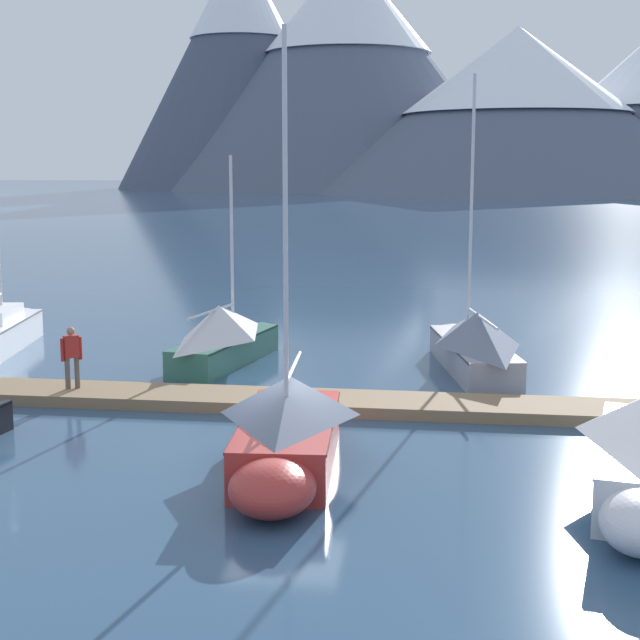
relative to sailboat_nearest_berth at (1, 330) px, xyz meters
name	(u,v)px	position (x,y,z in m)	size (l,w,h in m)	color
ground_plane	(286,453)	(11.87, -10.94, -0.60)	(700.00, 700.00, 0.00)	#2D4C6B
mountain_west_summit	(241,63)	(-38.17, 221.94, 32.34)	(66.33, 66.33, 63.59)	#424C60
mountain_central_massif	(347,66)	(-9.40, 217.09, 30.67)	(95.46, 95.46, 59.87)	#4C566B
mountain_shoulder_ridge	(516,105)	(31.43, 189.73, 18.90)	(93.70, 93.70, 36.66)	#4C566B
dock	(310,402)	(11.87, -6.94, -0.46)	(26.36, 2.43, 0.30)	#846B4C
sailboat_nearest_berth	(1,330)	(0.00, 0.00, 0.00)	(2.60, 6.97, 7.21)	white
sailboat_mid_dock_port	(225,335)	(8.42, -1.80, 0.32)	(2.70, 6.57, 6.59)	#336B56
sailboat_mid_dock_starboard	(287,430)	(12.09, -12.12, 0.26)	(2.36, 6.59, 8.95)	#B2332D
sailboat_far_berth	(473,341)	(16.22, -1.81, 0.31)	(2.88, 7.46, 9.00)	#93939E
person_on_dock	(72,354)	(5.37, -6.89, 0.66)	(0.47, 0.41, 1.69)	brown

